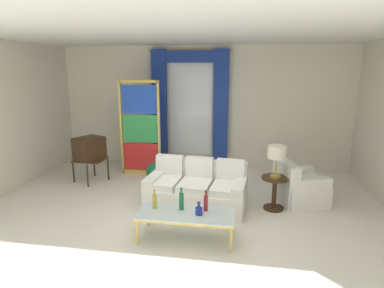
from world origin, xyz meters
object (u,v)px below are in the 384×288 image
(couch_white_long, at_px, (197,189))
(bottle_blue_decanter, at_px, (199,210))
(round_side_table, at_px, (275,190))
(peacock_figurine, at_px, (154,173))
(bottle_crystal_tall, at_px, (206,202))
(stained_glass_divider, at_px, (140,130))
(coffee_table, at_px, (186,215))
(armchair_white, at_px, (298,188))
(bottle_amber_squat, at_px, (181,200))
(bottle_ruby_flask, at_px, (155,200))
(table_lamp_brass, at_px, (277,154))
(vintage_tv, at_px, (89,149))

(couch_white_long, bearing_deg, bottle_blue_decanter, -80.59)
(couch_white_long, distance_m, round_side_table, 1.38)
(peacock_figurine, bearing_deg, couch_white_long, -43.02)
(bottle_crystal_tall, xyz_separation_m, peacock_figurine, (-1.40, 2.14, -0.32))
(stained_glass_divider, height_order, round_side_table, stained_glass_divider)
(coffee_table, xyz_separation_m, bottle_crystal_tall, (0.27, 0.12, 0.17))
(armchair_white, relative_size, peacock_figurine, 1.70)
(bottle_blue_decanter, relative_size, stained_glass_divider, 0.09)
(bottle_amber_squat, bearing_deg, bottle_ruby_flask, -177.59)
(couch_white_long, distance_m, peacock_figurine, 1.52)
(couch_white_long, distance_m, table_lamp_brass, 1.56)
(vintage_tv, height_order, round_side_table, vintage_tv)
(bottle_ruby_flask, relative_size, round_side_table, 0.52)
(round_side_table, bearing_deg, vintage_tv, 167.92)
(coffee_table, relative_size, table_lamp_brass, 2.49)
(bottle_ruby_flask, distance_m, stained_glass_divider, 2.91)
(bottle_blue_decanter, bearing_deg, couch_white_long, 99.41)
(round_side_table, bearing_deg, bottle_crystal_tall, -133.55)
(round_side_table, relative_size, table_lamp_brass, 1.04)
(bottle_blue_decanter, height_order, table_lamp_brass, table_lamp_brass)
(vintage_tv, bearing_deg, armchair_white, -6.05)
(bottle_crystal_tall, distance_m, armchair_white, 2.18)
(couch_white_long, height_order, bottle_blue_decanter, couch_white_long)
(peacock_figurine, bearing_deg, bottle_crystal_tall, -56.84)
(couch_white_long, xyz_separation_m, stained_glass_divider, (-1.56, 1.51, 0.75))
(vintage_tv, bearing_deg, peacock_figurine, 6.26)
(bottle_blue_decanter, relative_size, peacock_figurine, 0.34)
(bottle_ruby_flask, height_order, table_lamp_brass, table_lamp_brass)
(bottle_crystal_tall, distance_m, vintage_tv, 3.44)
(bottle_crystal_tall, relative_size, table_lamp_brass, 0.57)
(bottle_amber_squat, bearing_deg, round_side_table, 38.73)
(couch_white_long, relative_size, stained_glass_divider, 0.83)
(peacock_figurine, bearing_deg, bottle_amber_squat, -64.37)
(bottle_crystal_tall, relative_size, stained_glass_divider, 0.15)
(coffee_table, bearing_deg, peacock_figurine, 116.54)
(armchair_white, relative_size, stained_glass_divider, 0.46)
(bottle_crystal_tall, distance_m, round_side_table, 1.59)
(bottle_amber_squat, height_order, table_lamp_brass, table_lamp_brass)
(stained_glass_divider, bearing_deg, round_side_table, -26.50)
(bottle_crystal_tall, distance_m, stained_glass_divider, 3.24)
(bottle_blue_decanter, distance_m, round_side_table, 1.75)
(bottle_blue_decanter, relative_size, armchair_white, 0.20)
(bottle_ruby_flask, relative_size, peacock_figurine, 0.51)
(stained_glass_divider, xyz_separation_m, peacock_figurine, (0.45, -0.48, -0.84))
(bottle_ruby_flask, bearing_deg, bottle_amber_squat, 2.41)
(coffee_table, bearing_deg, round_side_table, 42.93)
(bottle_blue_decanter, bearing_deg, bottle_amber_squat, 155.56)
(couch_white_long, xyz_separation_m, armchair_white, (1.84, 0.42, -0.02))
(coffee_table, relative_size, peacock_figurine, 2.36)
(vintage_tv, bearing_deg, bottle_ruby_flask, -44.71)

